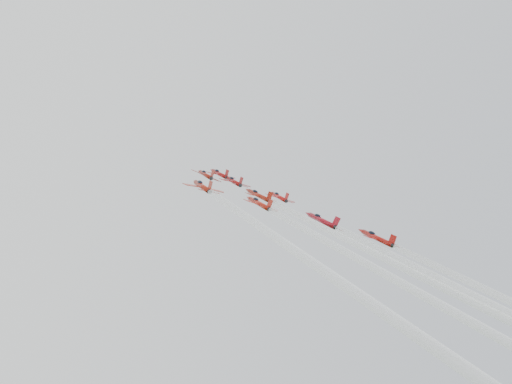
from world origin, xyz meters
TOP-DOWN VIEW (x-y plane):
  - jet_lead at (-0.47, 21.74)m, footprint 9.58×11.61m
  - jet_row2_left at (-11.68, 8.29)m, footprint 8.83×10.70m
  - jet_row2_center at (-0.34, 13.27)m, footprint 9.70×11.75m
  - jet_row2_right at (12.58, 9.85)m, footprint 9.46×11.46m
  - jet_center at (-0.89, -35.64)m, footprint 9.22×79.16m
  - jet_rear_farleft at (-23.45, -48.69)m, footprint 9.07×77.87m
  - jet_rear_left at (-9.62, -47.66)m, footprint 8.76×75.26m
  - jet_rear_right at (10.01, -50.78)m, footprint 10.33×88.76m

SIDE VIEW (x-z plane):
  - jet_rear_right at x=10.01m, z-range 58.59..130.10m
  - jet_rear_farleft at x=-23.45m, z-range 64.65..127.39m
  - jet_rear_left at x=-9.62m, z-range 66.53..127.17m
  - jet_center at x=-0.89m, z-range 74.59..138.37m
  - jet_row2_left at x=-11.68m, z-range 137.45..146.07m
  - jet_row2_right at x=12.58m, z-range 138.40..147.63m
  - jet_row2_center at x=-0.34m, z-range 141.03..150.49m
  - jet_lead at x=-0.47m, z-range 147.87..157.22m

